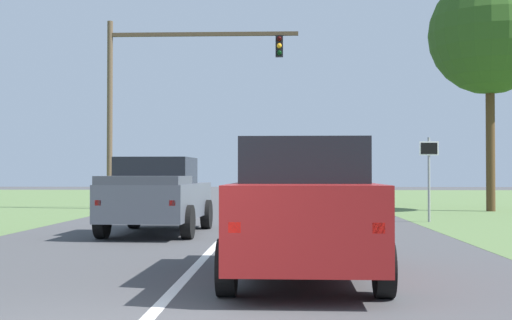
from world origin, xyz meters
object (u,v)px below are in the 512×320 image
Objects in this scene: pickup_truck_lead at (158,195)px; red_suv_near at (303,206)px; keep_moving_sign at (429,168)px; traffic_light at (159,84)px; oak_tree_right at (490,34)px.

red_suv_near is at bearing -64.39° from pickup_truck_lead.
red_suv_near is 8.07m from pickup_truck_lead.
pickup_truck_lead is 1.86× the size of keep_moving_sign.
keep_moving_sign is (7.81, 4.53, 0.72)m from pickup_truck_lead.
red_suv_near reaches higher than pickup_truck_lead.
traffic_light is 13.94m from oak_tree_right.
pickup_truck_lead is (-3.49, 7.27, -0.07)m from red_suv_near.
pickup_truck_lead is at bearing -136.99° from oak_tree_right.
traffic_light is at bearing 100.19° from pickup_truck_lead.
pickup_truck_lead is 0.51× the size of oak_tree_right.
traffic_light reaches higher than pickup_truck_lead.
traffic_light is 3.09× the size of keep_moving_sign.
oak_tree_right reaches higher than traffic_light.
traffic_light is at bearing 106.31° from red_suv_near.
keep_moving_sign is at bearing 30.13° from pickup_truck_lead.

